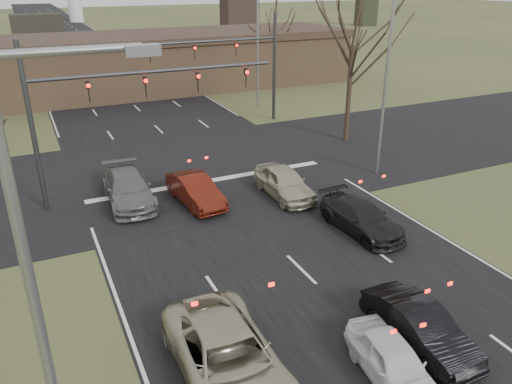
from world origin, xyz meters
The scene contains 18 objects.
ground centered at (0.00, 0.00, 0.00)m, with size 360.00×360.00×0.00m, color #404927.
road_main centered at (0.00, 60.00, 0.01)m, with size 14.00×300.00×0.02m, color black.
road_cross centered at (0.00, 15.00, 0.01)m, with size 200.00×14.00×0.02m, color black.
building centered at (2.00, 38.00, 2.67)m, with size 42.40×10.40×5.30m.
mast_arm_near centered at (-5.23, 13.00, 5.07)m, with size 12.12×0.24×8.00m.
mast_arm_far centered at (6.18, 23.00, 5.02)m, with size 11.12×0.24×8.00m.
streetlight_left centered at (-8.82, -4.00, 5.59)m, with size 2.34×0.25×10.00m.
streetlight_right_near centered at (8.82, 10.00, 5.59)m, with size 2.34×0.25×10.00m.
streetlight_right_far centered at (9.32, 27.00, 5.59)m, with size 2.34×0.25×10.00m.
tree_right_near centered at (11.00, 16.00, 8.90)m, with size 6.90×6.90×11.50m.
tree_right_far centered at (15.00, 35.00, 6.96)m, with size 5.40×5.40×9.00m.
car_silver_suv centered at (-4.72, -1.12, 0.79)m, with size 2.63×5.70×1.58m, color #B5B092.
car_white_sedan centered at (-0.57, -3.07, 0.63)m, with size 1.48×3.67×1.25m, color white.
car_black_hatch centered at (1.11, -2.23, 0.68)m, with size 1.44×4.14×1.36m, color black.
car_charcoal_sedan centered at (4.00, 4.68, 0.66)m, with size 1.86×4.58×1.33m, color black.
car_grey_ahead centered at (-4.68, 12.11, 0.76)m, with size 2.13×5.24×1.52m, color slate.
car_red_ahead centered at (-1.70, 10.56, 0.71)m, with size 1.50×4.30×1.42m, color #53160B.
car_silver_ahead centered at (2.71, 9.48, 0.76)m, with size 1.80×4.47×1.52m, color #BFBA9B.
Camera 1 is at (-8.61, -11.18, 10.53)m, focal length 35.00 mm.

